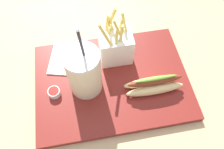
% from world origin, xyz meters
% --- Properties ---
extents(ground_plane, '(2.40, 2.40, 0.02)m').
position_xyz_m(ground_plane, '(0.00, 0.00, -0.01)').
color(ground_plane, tan).
extents(food_tray, '(0.46, 0.33, 0.02)m').
position_xyz_m(food_tray, '(0.00, 0.00, 0.01)').
color(food_tray, maroon).
rests_on(food_tray, ground_plane).
extents(soda_cup, '(0.09, 0.09, 0.24)m').
position_xyz_m(soda_cup, '(-0.08, -0.01, 0.10)').
color(soda_cup, beige).
rests_on(soda_cup, food_tray).
extents(fries_basket, '(0.10, 0.09, 0.18)m').
position_xyz_m(fries_basket, '(0.03, 0.09, 0.07)').
color(fries_basket, white).
rests_on(fries_basket, food_tray).
extents(hot_dog_1, '(0.17, 0.05, 0.06)m').
position_xyz_m(hot_dog_1, '(0.11, -0.05, 0.04)').
color(hot_dog_1, '#E5C689').
rests_on(hot_dog_1, food_tray).
extents(ketchup_cup_1, '(0.03, 0.03, 0.02)m').
position_xyz_m(ketchup_cup_1, '(-0.17, -0.02, 0.03)').
color(ketchup_cup_1, white).
rests_on(ketchup_cup_1, food_tray).
extents(napkin_stack, '(0.14, 0.15, 0.00)m').
position_xyz_m(napkin_stack, '(-0.12, 0.10, 0.02)').
color(napkin_stack, white).
rests_on(napkin_stack, food_tray).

